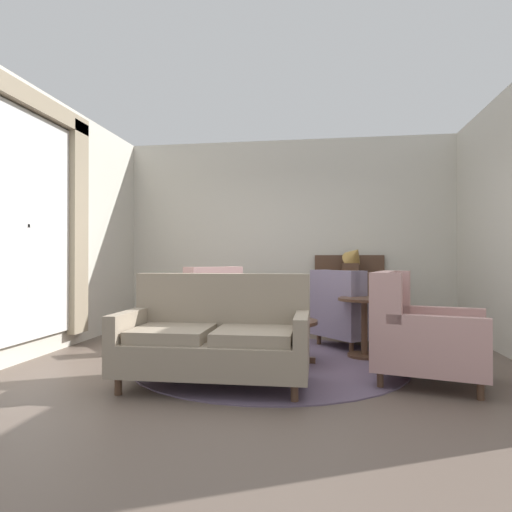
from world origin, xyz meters
TOP-DOWN VIEW (x-y plane):
  - ground at (0.00, 0.00)m, footprint 7.65×7.65m
  - wall_back at (0.00, 2.73)m, footprint 5.40×0.08m
  - wall_left at (-2.62, 0.82)m, footprint 0.08×3.82m
  - baseboard_back at (0.00, 2.68)m, footprint 5.24×0.03m
  - area_rug at (0.00, 0.30)m, footprint 2.86×2.86m
  - window_with_curtains at (-2.52, -0.07)m, footprint 0.12×2.14m
  - coffee_table at (0.12, 0.28)m, footprint 0.77×0.77m
  - porcelain_vase at (0.07, 0.31)m, footprint 0.19×0.19m
  - settee at (-0.37, -0.60)m, footprint 1.62×0.81m
  - armchair_foreground_right at (-0.96, 1.20)m, footprint 1.12×1.12m
  - armchair_beside_settee at (0.89, 1.25)m, footprint 1.08×1.08m
  - armchair_near_window at (1.40, -0.25)m, footprint 1.11×1.05m
  - side_table at (1.01, 0.67)m, footprint 0.58×0.58m
  - sideboard at (0.97, 2.44)m, footprint 1.06×0.43m
  - gramophone at (1.02, 2.35)m, footprint 0.42×0.46m

SIDE VIEW (x-z plane):
  - ground at x=0.00m, z-range 0.00..0.00m
  - area_rug at x=0.00m, z-range 0.00..0.01m
  - baseboard_back at x=0.00m, z-range 0.00..0.12m
  - coffee_table at x=0.12m, z-range 0.13..0.58m
  - settee at x=-0.37m, z-range -0.08..0.88m
  - side_table at x=1.01m, z-range 0.07..0.73m
  - armchair_near_window at x=1.40m, z-range -0.08..0.90m
  - armchair_beside_settee at x=0.89m, z-range -0.06..0.90m
  - armchair_foreground_right at x=-0.96m, z-range -0.07..0.93m
  - sideboard at x=0.97m, z-range -0.07..1.09m
  - porcelain_vase at x=0.07m, z-range 0.43..0.74m
  - gramophone at x=1.02m, z-range 0.87..1.33m
  - wall_back at x=0.00m, z-range 0.00..3.00m
  - wall_left at x=-2.62m, z-range 0.00..3.00m
  - window_with_curtains at x=-2.52m, z-range 0.24..2.97m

